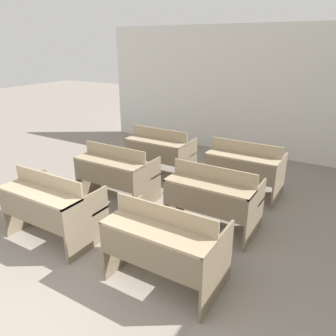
{
  "coord_description": "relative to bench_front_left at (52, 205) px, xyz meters",
  "views": [
    {
      "loc": [
        2.26,
        -0.77,
        2.37
      ],
      "look_at": [
        0.11,
        2.79,
        0.77
      ],
      "focal_mm": 35.0,
      "sensor_mm": 36.0,
      "label": 1
    }
  ],
  "objects": [
    {
      "name": "wall_back",
      "position": [
        0.87,
        4.67,
        0.89
      ],
      "size": [
        7.02,
        0.06,
        2.73
      ],
      "color": "silver",
      "rests_on": "ground_plane"
    },
    {
      "name": "bench_front_left",
      "position": [
        0.0,
        0.0,
        0.0
      ],
      "size": [
        1.14,
        0.72,
        0.9
      ],
      "color": "#7F6F58",
      "rests_on": "ground_plane"
    },
    {
      "name": "bench_front_right",
      "position": [
        1.65,
        0.02,
        0.0
      ],
      "size": [
        1.14,
        0.72,
        0.9
      ],
      "color": "#786952",
      "rests_on": "ground_plane"
    },
    {
      "name": "bench_second_left",
      "position": [
        -0.02,
        1.28,
        0.0
      ],
      "size": [
        1.14,
        0.72,
        0.9
      ],
      "color": "#7A6B54",
      "rests_on": "ground_plane"
    },
    {
      "name": "bench_second_right",
      "position": [
        1.63,
        1.26,
        0.0
      ],
      "size": [
        1.14,
        0.72,
        0.9
      ],
      "color": "#786952",
      "rests_on": "ground_plane"
    },
    {
      "name": "bench_third_left",
      "position": [
        0.0,
        2.52,
        0.0
      ],
      "size": [
        1.14,
        0.72,
        0.9
      ],
      "color": "#7C6D56",
      "rests_on": "ground_plane"
    },
    {
      "name": "bench_third_right",
      "position": [
        1.63,
        2.52,
        0.0
      ],
      "size": [
        1.14,
        0.72,
        0.9
      ],
      "color": "#807059",
      "rests_on": "ground_plane"
    },
    {
      "name": "schoolbag",
      "position": [
        -0.85,
        0.13,
        -0.31
      ],
      "size": [
        0.35,
        0.29,
        0.34
      ],
      "color": "#2D6638",
      "rests_on": "ground_plane"
    }
  ]
}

